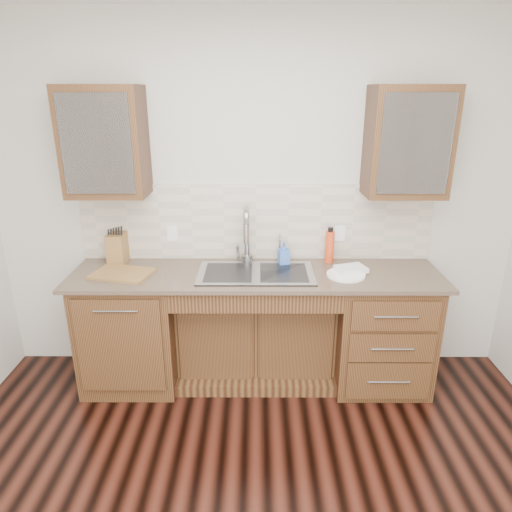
{
  "coord_description": "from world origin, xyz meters",
  "views": [
    {
      "loc": [
        0.01,
        -1.66,
        2.15
      ],
      "look_at": [
        0.0,
        1.4,
        1.05
      ],
      "focal_mm": 32.0,
      "sensor_mm": 36.0,
      "label": 1
    }
  ],
  "objects_px": {
    "soap_bottle": "(284,253)",
    "plate": "(346,275)",
    "cutting_board": "(122,273)",
    "water_bottle": "(330,247)",
    "knife_block": "(118,247)"
  },
  "relations": [
    {
      "from": "soap_bottle",
      "to": "plate",
      "type": "relative_size",
      "value": 0.64
    },
    {
      "from": "plate",
      "to": "cutting_board",
      "type": "bearing_deg",
      "value": 179.37
    },
    {
      "from": "water_bottle",
      "to": "plate",
      "type": "bearing_deg",
      "value": -74.04
    },
    {
      "from": "soap_bottle",
      "to": "knife_block",
      "type": "xyz_separation_m",
      "value": [
        -1.27,
        0.06,
        0.03
      ]
    },
    {
      "from": "knife_block",
      "to": "cutting_board",
      "type": "relative_size",
      "value": 0.56
    },
    {
      "from": "water_bottle",
      "to": "plate",
      "type": "xyz_separation_m",
      "value": [
        0.08,
        -0.28,
        -0.12
      ]
    },
    {
      "from": "plate",
      "to": "cutting_board",
      "type": "relative_size",
      "value": 0.67
    },
    {
      "from": "soap_bottle",
      "to": "knife_block",
      "type": "bearing_deg",
      "value": 164.11
    },
    {
      "from": "soap_bottle",
      "to": "cutting_board",
      "type": "xyz_separation_m",
      "value": [
        -1.18,
        -0.21,
        -0.08
      ]
    },
    {
      "from": "knife_block",
      "to": "cutting_board",
      "type": "height_order",
      "value": "knife_block"
    },
    {
      "from": "plate",
      "to": "knife_block",
      "type": "bearing_deg",
      "value": 170.23
    },
    {
      "from": "soap_bottle",
      "to": "water_bottle",
      "type": "distance_m",
      "value": 0.36
    },
    {
      "from": "plate",
      "to": "knife_block",
      "type": "xyz_separation_m",
      "value": [
        -1.71,
        0.29,
        0.11
      ]
    },
    {
      "from": "water_bottle",
      "to": "soap_bottle",
      "type": "bearing_deg",
      "value": -171.75
    },
    {
      "from": "soap_bottle",
      "to": "cutting_board",
      "type": "relative_size",
      "value": 0.43
    }
  ]
}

